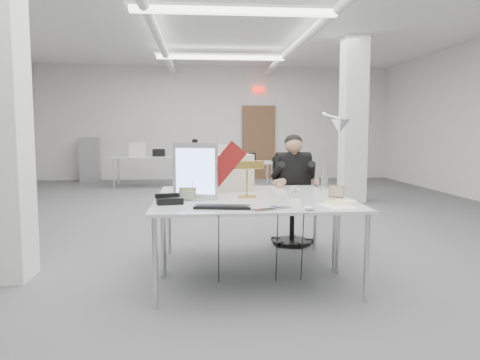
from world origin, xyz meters
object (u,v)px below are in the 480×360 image
Objects in this scene: bankers_lamp at (247,179)px; architect_lamp at (330,145)px; beige_monitor at (230,172)px; monitor at (195,171)px; office_chair at (292,202)px; laptop at (273,208)px; seated_person at (293,171)px; desk_phone at (169,200)px; desk_main at (257,205)px.

bankers_lamp is 1.01m from architect_lamp.
monitor is at bearing -133.23° from beige_monitor.
laptop is (-0.53, -1.88, 0.24)m from office_chair.
laptop is at bearing -92.53° from beige_monitor.
seated_person is 0.98× the size of architect_lamp.
monitor is at bearing 35.95° from desk_phone.
beige_monitor is (-0.80, -0.57, 0.05)m from seated_person.
beige_monitor reaches higher than laptop.
laptop is 1.30m from beige_monitor.
bankers_lamp is at bearing -176.26° from architect_lamp.
desk_main is 3.45× the size of monitor.
bankers_lamp is (0.49, 0.09, -0.09)m from monitor.
beige_monitor is (0.36, 0.66, -0.07)m from monitor.
beige_monitor is (-0.17, 0.97, 0.20)m from desk_main.
desk_main is at bearing -120.75° from office_chair.
desk_main is 1.71× the size of office_chair.
office_chair is 1.79m from monitor.
desk_phone is at bearing -137.69° from beige_monitor.
office_chair reaches higher than desk_phone.
monitor reaches higher than beige_monitor.
bankers_lamp is at bearing -129.96° from seated_person.
office_chair is 2.61× the size of beige_monitor.
monitor is 1.53× the size of bankers_lamp.
beige_monitor is at bearing 72.34° from laptop.
architect_lamp reaches higher than laptop.
monitor reaches higher than desk_main.
desk_main is at bearing -94.53° from beige_monitor.
architect_lamp is at bearing -84.22° from office_chair.
seated_person is 1.69m from monitor.
monitor is 0.40m from desk_phone.
desk_main is 0.31m from laptop.
architect_lamp is (0.75, 1.05, 0.47)m from laptop.
office_chair is 1.11× the size of seated_person.
monitor is 0.75m from beige_monitor.
architect_lamp reaches higher than desk_main.
monitor is 1.46× the size of laptop.
monitor reaches higher than desk_phone.
beige_monitor is at bearing 46.46° from desk_phone.
monitor is 1.47m from architect_lamp.
desk_phone is (-0.75, 0.09, 0.04)m from desk_main.
architect_lamp is (0.22, -0.83, 0.71)m from office_chair.
architect_lamp is at bearing -83.30° from seated_person.
seated_person reaches higher than desk_main.
laptop is 1.38m from architect_lamp.
office_chair is 4.82× the size of desk_phone.
desk_main is 4.46× the size of beige_monitor.
seated_person is (0.00, -0.05, 0.37)m from office_chair.
seated_person is at bearing 44.33° from laptop.
seated_person reaches higher than bankers_lamp.
office_chair is (0.63, 1.59, -0.22)m from desk_main.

